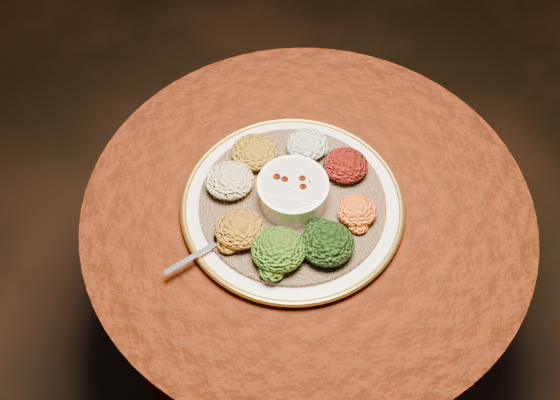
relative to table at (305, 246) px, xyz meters
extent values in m
plane|color=black|center=(0.00, 0.00, -0.55)|extent=(4.00, 4.00, 0.00)
cylinder|color=black|center=(0.00, 0.00, -0.53)|extent=(0.44, 0.44, 0.04)
cylinder|color=black|center=(0.00, 0.00, -0.21)|extent=(0.12, 0.12, 0.68)
cylinder|color=black|center=(0.00, 0.00, 0.15)|extent=(0.80, 0.80, 0.04)
cylinder|color=#381004|center=(0.00, 0.00, 0.00)|extent=(0.93, 0.93, 0.34)
cylinder|color=#381004|center=(0.00, 0.00, 0.17)|extent=(0.96, 0.96, 0.01)
cylinder|color=beige|center=(-0.03, -0.01, 0.19)|extent=(0.47, 0.47, 0.02)
torus|color=gold|center=(-0.03, -0.01, 0.20)|extent=(0.47, 0.47, 0.01)
cylinder|color=#8C6646|center=(-0.03, -0.01, 0.20)|extent=(0.41, 0.41, 0.01)
cylinder|color=white|center=(-0.03, -0.01, 0.24)|extent=(0.14, 0.14, 0.06)
cylinder|color=white|center=(-0.03, -0.01, 0.26)|extent=(0.14, 0.14, 0.01)
cylinder|color=#5D1304|center=(-0.03, -0.01, 0.26)|extent=(0.11, 0.11, 0.01)
ellipsoid|color=silver|center=(-0.18, -0.08, 0.21)|extent=(0.05, 0.04, 0.01)
cube|color=silver|center=(-0.24, -0.11, 0.21)|extent=(0.12, 0.07, 0.00)
ellipsoid|color=silver|center=(0.02, 0.12, 0.23)|extent=(0.09, 0.09, 0.04)
ellipsoid|color=black|center=(0.09, 0.05, 0.23)|extent=(0.10, 0.09, 0.05)
ellipsoid|color=#A97D0E|center=(0.09, -0.06, 0.23)|extent=(0.08, 0.08, 0.04)
ellipsoid|color=black|center=(0.01, -0.13, 0.23)|extent=(0.11, 0.10, 0.05)
ellipsoid|color=#AE360B|center=(-0.08, -0.13, 0.23)|extent=(0.11, 0.10, 0.05)
ellipsoid|color=#A6610E|center=(-0.15, -0.07, 0.23)|extent=(0.10, 0.09, 0.05)
ellipsoid|color=maroon|center=(-0.16, 0.05, 0.23)|extent=(0.10, 0.10, 0.05)
ellipsoid|color=#946411|center=(-0.10, 0.11, 0.23)|extent=(0.10, 0.10, 0.05)
camera|label=1|loc=(-0.16, -0.72, 1.28)|focal=40.00mm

